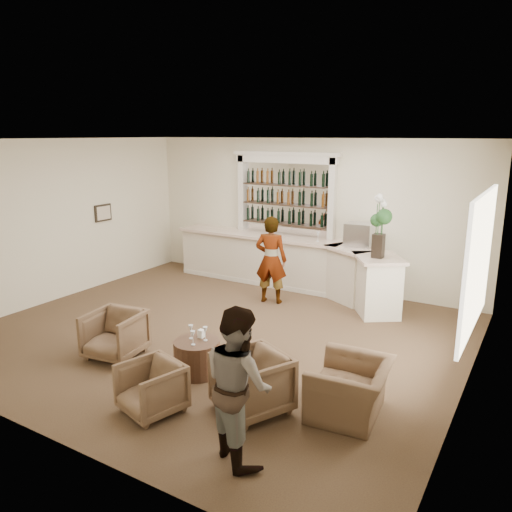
{
  "coord_description": "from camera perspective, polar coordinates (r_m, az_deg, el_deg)",
  "views": [
    {
      "loc": [
        4.72,
        -6.62,
        3.39
      ],
      "look_at": [
        0.24,
        0.9,
        1.24
      ],
      "focal_mm": 35.0,
      "sensor_mm": 36.0,
      "label": 1
    }
  ],
  "objects": [
    {
      "name": "wine_glass_tbl_a",
      "position": [
        7.34,
        -7.44,
        -8.59
      ],
      "size": [
        0.07,
        0.07,
        0.21
      ],
      "primitive_type": null,
      "color": "white",
      "rests_on": "cocktail_table"
    },
    {
      "name": "room_shell",
      "position": [
        8.69,
        -1.08,
        6.88
      ],
      "size": [
        8.04,
        7.02,
        3.32
      ],
      "color": "beige",
      "rests_on": "ground"
    },
    {
      "name": "flower_vase",
      "position": [
        9.45,
        13.95,
        3.77
      ],
      "size": [
        0.31,
        0.31,
        1.19
      ],
      "color": "black",
      "rests_on": "bar_counter"
    },
    {
      "name": "sommelier",
      "position": [
        10.13,
        1.73,
        -0.44
      ],
      "size": [
        0.74,
        0.57,
        1.79
      ],
      "primitive_type": "imported",
      "rotation": [
        0.0,
        0.0,
        3.38
      ],
      "color": "gray",
      "rests_on": "ground"
    },
    {
      "name": "bar_counter",
      "position": [
        11.14,
        3.75,
        -0.85
      ],
      "size": [
        5.72,
        1.8,
        1.14
      ],
      "color": "white",
      "rests_on": "ground"
    },
    {
      "name": "armchair_right",
      "position": [
        6.38,
        -0.5,
        -14.3
      ],
      "size": [
        1.11,
        1.12,
        0.77
      ],
      "primitive_type": "imported",
      "rotation": [
        0.0,
        0.0,
        -0.47
      ],
      "color": "brown",
      "rests_on": "ground"
    },
    {
      "name": "wine_glass_bar_left",
      "position": [
        11.15,
        1.66,
        2.71
      ],
      "size": [
        0.07,
        0.07,
        0.21
      ],
      "primitive_type": null,
      "color": "white",
      "rests_on": "bar_counter"
    },
    {
      "name": "wine_glass_tbl_c",
      "position": [
        7.13,
        -7.22,
        -9.27
      ],
      "size": [
        0.07,
        0.07,
        0.21
      ],
      "primitive_type": null,
      "color": "white",
      "rests_on": "cocktail_table"
    },
    {
      "name": "guest",
      "position": [
        5.38,
        -2.02,
        -14.38
      ],
      "size": [
        1.04,
        0.97,
        1.7
      ],
      "primitive_type": "imported",
      "rotation": [
        0.0,
        0.0,
        2.6
      ],
      "color": "gray",
      "rests_on": "ground"
    },
    {
      "name": "armchair_far",
      "position": [
        6.44,
        10.72,
        -14.7
      ],
      "size": [
        1.01,
        1.13,
        0.68
      ],
      "primitive_type": "imported",
      "rotation": [
        0.0,
        0.0,
        -1.47
      ],
      "color": "brown",
      "rests_on": "ground"
    },
    {
      "name": "cocktail_table",
      "position": [
        7.39,
        -6.76,
        -11.41
      ],
      "size": [
        0.67,
        0.67,
        0.5
      ],
      "primitive_type": "cylinder",
      "color": "#472F1E",
      "rests_on": "ground"
    },
    {
      "name": "wine_glass_tbl_b",
      "position": [
        7.25,
        -5.81,
        -8.83
      ],
      "size": [
        0.07,
        0.07,
        0.21
      ],
      "primitive_type": null,
      "color": "white",
      "rests_on": "cocktail_table"
    },
    {
      "name": "armchair_left",
      "position": [
        8.11,
        -15.85,
        -8.62
      ],
      "size": [
        0.89,
        0.91,
        0.73
      ],
      "primitive_type": "imported",
      "rotation": [
        0.0,
        0.0,
        0.14
      ],
      "color": "brown",
      "rests_on": "ground"
    },
    {
      "name": "espresso_machine",
      "position": [
        10.45,
        11.7,
        2.42
      ],
      "size": [
        0.58,
        0.5,
        0.48
      ],
      "primitive_type": "cube",
      "rotation": [
        0.0,
        0.0,
        0.08
      ],
      "color": "#B5B4B9",
      "rests_on": "bar_counter"
    },
    {
      "name": "wine_glass_bar_right",
      "position": [
        10.77,
        7.1,
        2.22
      ],
      "size": [
        0.07,
        0.07,
        0.21
      ],
      "primitive_type": null,
      "color": "white",
      "rests_on": "bar_counter"
    },
    {
      "name": "back_bar_alcove",
      "position": [
        11.39,
        3.3,
        6.94
      ],
      "size": [
        2.64,
        0.25,
        3.0
      ],
      "color": "white",
      "rests_on": "ground"
    },
    {
      "name": "ground",
      "position": [
        8.81,
        -4.39,
        -8.86
      ],
      "size": [
        8.0,
        8.0,
        0.0
      ],
      "primitive_type": "plane",
      "color": "brown",
      "rests_on": "ground"
    },
    {
      "name": "armchair_center",
      "position": [
        6.52,
        -11.88,
        -14.56
      ],
      "size": [
        0.86,
        0.88,
        0.65
      ],
      "primitive_type": "imported",
      "rotation": [
        0.0,
        0.0,
        -0.28
      ],
      "color": "brown",
      "rests_on": "ground"
    },
    {
      "name": "napkin_holder",
      "position": [
        7.38,
        -6.28,
        -8.81
      ],
      "size": [
        0.08,
        0.08,
        0.12
      ],
      "primitive_type": "cube",
      "color": "white",
      "rests_on": "cocktail_table"
    }
  ]
}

